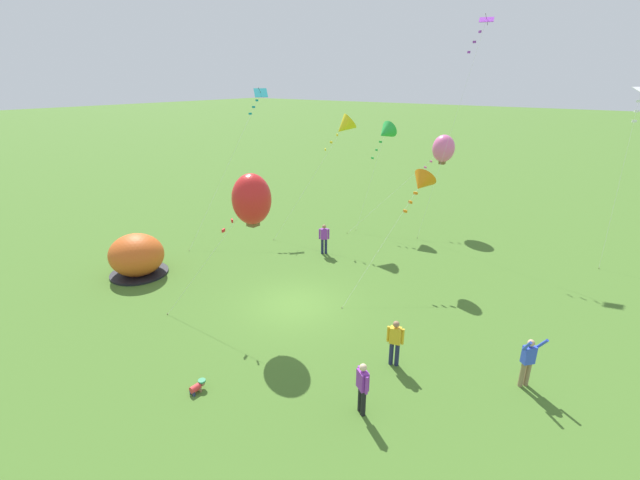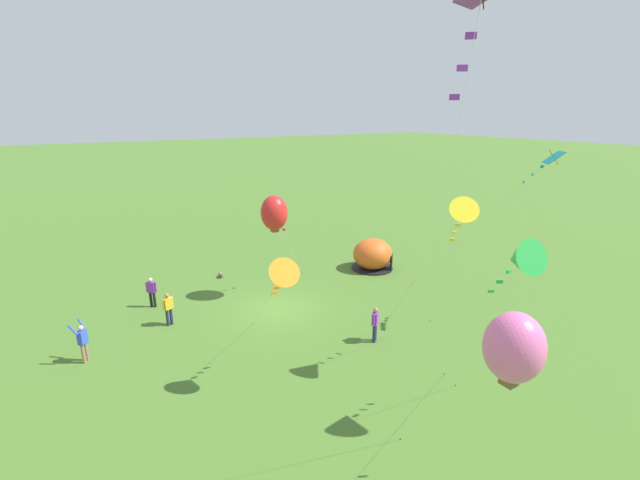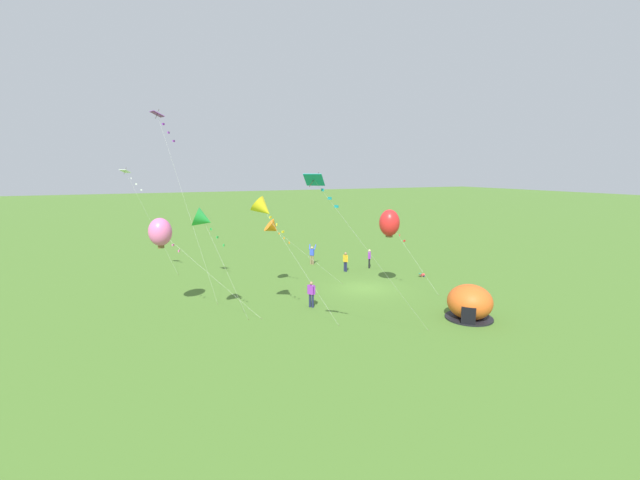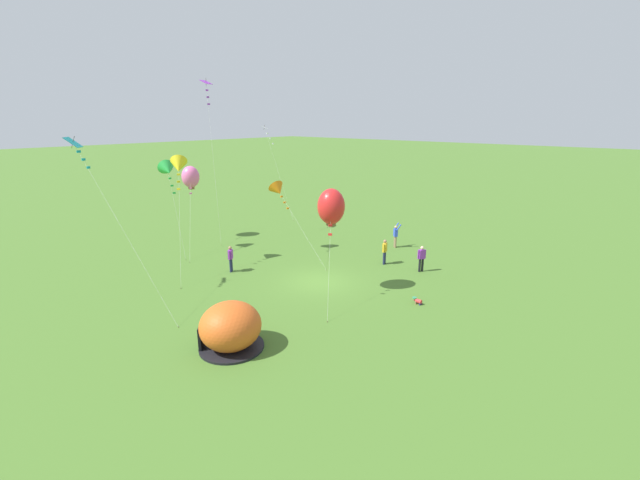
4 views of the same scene
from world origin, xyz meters
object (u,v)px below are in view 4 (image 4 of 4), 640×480
object	(u,v)px
person_with_toddler	(231,257)
kite_teal	(77,149)
toddler_crawling	(417,301)
kite_pink	(191,177)
kite_orange	(278,190)
kite_yellow	(179,166)
kite_green	(167,170)
person_watching_sky	(422,257)
person_near_tent	(385,250)
popup_tent	(230,327)
person_strolling	(396,235)
kite_purple	(207,89)
kite_white	(267,133)
kite_red	(331,207)

from	to	relation	value
person_with_toddler	kite_teal	xyz separation A→B (m)	(-7.22, 2.74, 7.13)
toddler_crawling	kite_teal	world-z (taller)	kite_teal
kite_pink	kite_orange	xyz separation A→B (m)	(2.04, -7.93, -0.45)
kite_yellow	kite_green	xyz separation A→B (m)	(1.02, 3.21, -0.57)
kite_pink	person_with_toddler	bearing A→B (deg)	-109.43
person_watching_sky	kite_orange	size ratio (longest dim) A/B	0.28
toddler_crawling	person_with_toddler	bearing A→B (deg)	106.47
person_near_tent	kite_green	world-z (taller)	kite_green
popup_tent	kite_orange	xyz separation A→B (m)	(11.10, 8.53, 3.63)
toddler_crawling	person_strolling	bearing A→B (deg)	37.74
person_near_tent	kite_yellow	distance (m)	14.61
popup_tent	toddler_crawling	distance (m)	10.21
popup_tent	person_watching_sky	distance (m)	14.15
person_with_toddler	kite_purple	size ratio (longest dim) A/B	0.14
person_watching_sky	kite_purple	xyz separation A→B (m)	(-3.29, 17.47, 10.78)
person_strolling	kite_purple	distance (m)	18.48
popup_tent	kite_white	bearing A→B (deg)	43.73
kite_red	kite_orange	size ratio (longest dim) A/B	0.98
person_watching_sky	kite_orange	xyz separation A→B (m)	(-2.96, 10.12, 3.66)
person_strolling	kite_pink	distance (m)	16.88
person_strolling	kite_green	world-z (taller)	kite_green
person_watching_sky	kite_green	bearing A→B (deg)	116.96
person_strolling	kite_pink	xyz separation A→B (m)	(-8.59, 13.94, 4.08)
kite_red	kite_orange	xyz separation A→B (m)	(3.48, 7.82, -0.36)
person_watching_sky	kite_yellow	xyz separation A→B (m)	(-9.14, 12.76, 5.68)
kite_purple	kite_pink	xyz separation A→B (m)	(-1.71, 0.58, -6.66)
person_with_toddler	kite_white	xyz separation A→B (m)	(12.61, 10.06, 7.29)
kite_red	kite_purple	world-z (taller)	kite_purple
toddler_crawling	kite_teal	bearing A→B (deg)	126.61
kite_red	person_with_toddler	bearing A→B (deg)	103.18
popup_tent	person_strolling	distance (m)	17.84
kite_pink	kite_red	bearing A→B (deg)	-95.22
kite_pink	person_watching_sky	bearing A→B (deg)	-74.52
kite_pink	person_near_tent	bearing A→B (deg)	-73.02
person_near_tent	kite_white	world-z (taller)	kite_white
toddler_crawling	person_strolling	world-z (taller)	person_strolling
toddler_crawling	kite_orange	distance (m)	13.28
person_watching_sky	kite_white	distance (m)	21.19
person_with_toddler	person_watching_sky	xyz separation A→B (m)	(8.08, -9.31, 0.00)
kite_white	kite_red	distance (m)	20.56
popup_tent	kite_orange	size ratio (longest dim) A/B	0.46
popup_tent	kite_teal	size ratio (longest dim) A/B	0.32
popup_tent	person_strolling	bearing A→B (deg)	8.11
person_strolling	kite_purple	bearing A→B (deg)	117.25
kite_pink	kite_orange	world-z (taller)	kite_pink
kite_pink	kite_teal	size ratio (longest dim) A/B	0.68
kite_red	kite_yellow	xyz separation A→B (m)	(-2.70, 10.46, 1.66)
kite_orange	person_strolling	bearing A→B (deg)	-42.52
person_with_toddler	kite_yellow	xyz separation A→B (m)	(-1.06, 3.45, 5.68)
kite_orange	kite_teal	distance (m)	12.96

